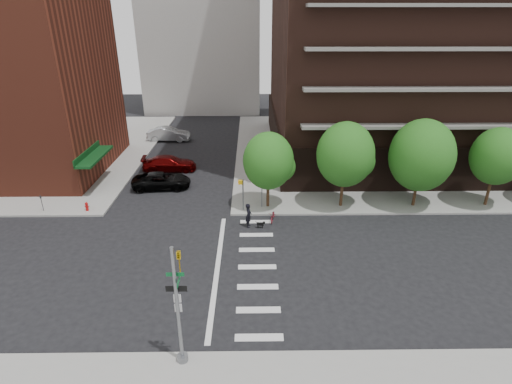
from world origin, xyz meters
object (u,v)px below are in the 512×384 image
Objects in this scene: scooter at (273,216)px; traffic_signal at (179,316)px; parked_car_black at (162,181)px; fire_hydrant at (87,206)px; parked_car_silver at (169,134)px; parked_car_maroon at (169,163)px; dog_walker at (249,215)px.

traffic_signal is at bearing -97.60° from scooter.
fire_hydrant is at bearing 129.40° from parked_car_black.
parked_car_black is 3.43× the size of scooter.
traffic_signal is 8.20× the size of fire_hydrant.
parked_car_silver is (2.86, 19.82, 0.31)m from fire_hydrant.
traffic_signal is 1.15× the size of parked_car_black.
parked_car_maroon is 14.31m from dog_walker.
dog_walker is at bearing -141.83° from scooter.
traffic_signal reaches higher than parked_car_maroon.
parked_car_maroon is at bearing 101.83° from traffic_signal.
parked_car_silver is at bearing 81.78° from fire_hydrant.
parked_car_maroon is (-5.15, 24.58, -1.92)m from traffic_signal.
parked_car_silver is at bearing 5.97° from parked_car_maroon.
fire_hydrant is 20.03m from parked_car_silver.
traffic_signal is at bearing -166.90° from parked_car_silver.
traffic_signal is 1.12× the size of parked_car_maroon.
scooter is (11.93, -21.44, -0.46)m from parked_car_silver.
traffic_signal reaches higher than dog_walker.
dog_walker reaches higher than parked_car_silver.
dog_walker reaches higher than scooter.
parked_car_maroon is at bearing 37.48° from dog_walker.
parked_car_black is 10.83m from dog_walker.
parked_car_silver reaches higher than fire_hydrant.
parked_car_silver is (-2.14, 15.00, 0.14)m from parked_car_black.
parked_car_silver reaches higher than parked_car_black.
fire_hydrant is 0.14× the size of parked_car_black.
fire_hydrant is 0.14× the size of parked_car_maroon.
parked_car_maroon reaches higher than parked_car_black.
traffic_signal is at bearing -173.04° from parked_car_maroon.
parked_car_black is 11.72m from scooter.
scooter is at bearing -6.24° from fire_hydrant.
parked_car_black is at bearing 43.96° from fire_hydrant.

